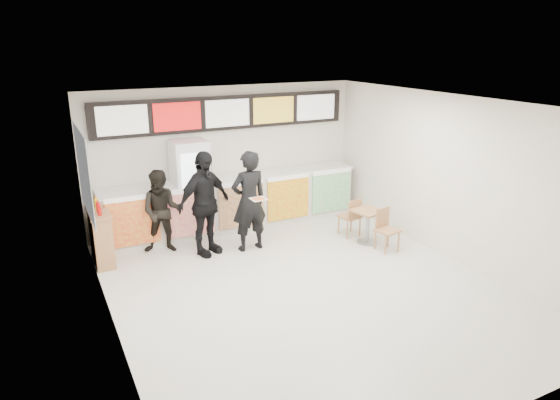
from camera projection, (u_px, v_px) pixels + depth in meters
floor at (306, 288)px, 8.21m from camera, size 7.00×7.00×0.00m
ceiling at (309, 104)px, 7.29m from camera, size 7.00×7.00×0.00m
wall_back at (227, 157)px, 10.73m from camera, size 6.00×0.00×6.00m
wall_left at (106, 234)px, 6.46m from camera, size 0.00×7.00×7.00m
wall_right at (451, 178)px, 9.04m from camera, size 0.00×7.00×7.00m
service_counter at (235, 203)px, 10.66m from camera, size 5.56×0.77×1.14m
menu_board at (227, 113)px, 10.36m from camera, size 5.50×0.14×0.70m
drinks_fridge at (191, 189)px, 10.15m from camera, size 0.70×0.67×2.00m
mirror_panel at (83, 172)px, 8.48m from camera, size 0.01×2.00×1.50m
customer_main at (249, 201)px, 9.45m from camera, size 0.74×0.51×1.96m
customer_left at (162, 212)px, 9.41m from camera, size 0.95×0.85×1.61m
customer_mid at (204, 204)px, 9.24m from camera, size 1.26×0.90×1.99m
pizza_slice at (259, 199)px, 9.02m from camera, size 0.36×0.36×0.02m
cafe_table at (368, 220)px, 9.90m from camera, size 0.65×1.45×0.82m
condiment_ledge at (101, 237)px, 9.00m from camera, size 0.36×0.89×1.18m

